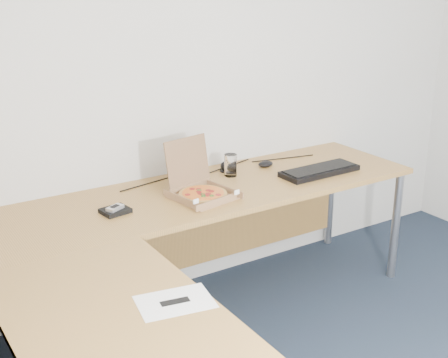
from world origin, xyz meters
TOP-DOWN VIEW (x-y plane):
  - desk at (-0.82, 0.97)m, footprint 2.50×2.20m
  - pizza_box at (-0.57, 1.32)m, footprint 0.28×0.33m
  - drinking_glass at (-0.25, 1.53)m, footprint 0.07×0.07m
  - keyboard at (0.21, 1.28)m, footprint 0.49×0.18m
  - mouse at (0.02, 1.55)m, footprint 0.11×0.08m
  - wallet at (-1.03, 1.36)m, footprint 0.15×0.13m
  - phone at (-1.04, 1.35)m, footprint 0.10×0.08m
  - paper_sheet at (-1.18, 0.46)m, footprint 0.30×0.24m
  - dome_speaker at (-0.22, 1.61)m, footprint 0.08×0.08m
  - cable_bundle at (-0.27, 1.65)m, footprint 0.63×0.13m

SIDE VIEW (x-z plane):
  - desk at x=-0.82m, z-range 0.34..1.07m
  - paper_sheet at x=-1.18m, z-range 0.73..0.73m
  - cable_bundle at x=-0.27m, z-range 0.73..0.74m
  - wallet at x=-1.03m, z-range 0.73..0.75m
  - keyboard at x=0.21m, z-range 0.73..0.76m
  - mouse at x=0.02m, z-range 0.73..0.77m
  - phone at x=-1.04m, z-range 0.75..0.77m
  - pizza_box at x=-0.57m, z-range 0.62..0.91m
  - dome_speaker at x=-0.22m, z-range 0.73..0.80m
  - drinking_glass at x=-0.25m, z-range 0.73..0.86m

